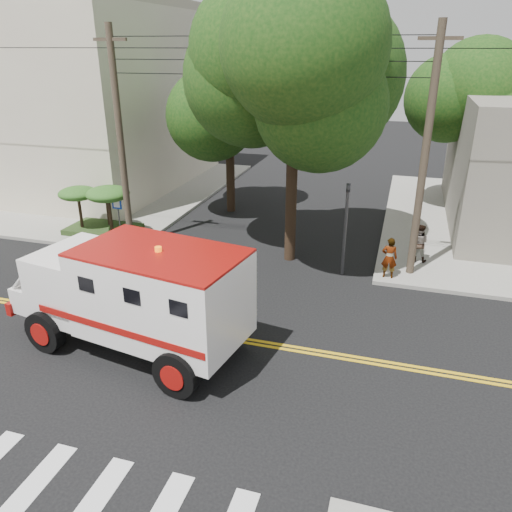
% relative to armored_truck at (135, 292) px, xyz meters
% --- Properties ---
extents(ground, '(100.00, 100.00, 0.00)m').
position_rel_armored_truck_xyz_m(ground, '(1.15, 1.25, -1.85)').
color(ground, black).
rests_on(ground, ground).
extents(sidewalk_nw, '(17.00, 17.00, 0.15)m').
position_rel_armored_truck_xyz_m(sidewalk_nw, '(-12.35, 14.75, -1.77)').
color(sidewalk_nw, gray).
rests_on(sidewalk_nw, ground).
extents(building_left, '(16.00, 14.00, 10.00)m').
position_rel_armored_truck_xyz_m(building_left, '(-14.35, 16.25, 3.30)').
color(building_left, beige).
rests_on(building_left, sidewalk_nw).
extents(utility_pole_left, '(0.28, 0.28, 9.00)m').
position_rel_armored_truck_xyz_m(utility_pole_left, '(-4.45, 7.25, 2.65)').
color(utility_pole_left, '#382D23').
rests_on(utility_pole_left, ground).
extents(utility_pole_right, '(0.28, 0.28, 9.00)m').
position_rel_armored_truck_xyz_m(utility_pole_right, '(7.45, 7.45, 2.65)').
color(utility_pole_right, '#382D23').
rests_on(utility_pole_right, ground).
extents(tree_main, '(6.08, 5.70, 9.85)m').
position_rel_armored_truck_xyz_m(tree_main, '(3.09, 7.45, 5.35)').
color(tree_main, black).
rests_on(tree_main, ground).
extents(tree_left, '(4.48, 4.20, 7.70)m').
position_rel_armored_truck_xyz_m(tree_left, '(-1.53, 13.03, 3.88)').
color(tree_left, black).
rests_on(tree_left, ground).
extents(tree_right, '(4.80, 4.50, 8.20)m').
position_rel_armored_truck_xyz_m(tree_right, '(10.00, 17.02, 4.25)').
color(tree_right, black).
rests_on(tree_right, ground).
extents(traffic_signal, '(0.15, 0.18, 3.60)m').
position_rel_armored_truck_xyz_m(traffic_signal, '(4.95, 6.85, 0.38)').
color(traffic_signal, '#3F3F42').
rests_on(traffic_signal, ground).
extents(accessibility_sign, '(0.45, 0.10, 2.02)m').
position_rel_armored_truck_xyz_m(accessibility_sign, '(-5.05, 7.42, -0.48)').
color(accessibility_sign, '#3F3F42').
rests_on(accessibility_sign, ground).
extents(palm_planter, '(3.52, 2.63, 2.36)m').
position_rel_armored_truck_xyz_m(palm_planter, '(-6.29, 7.87, -0.20)').
color(palm_planter, '#1E3314').
rests_on(palm_planter, sidewalk_nw).
extents(armored_truck, '(7.45, 3.83, 3.24)m').
position_rel_armored_truck_xyz_m(armored_truck, '(0.00, 0.00, 0.00)').
color(armored_truck, white).
rests_on(armored_truck, ground).
extents(pedestrian_a, '(0.58, 0.39, 1.58)m').
position_rel_armored_truck_xyz_m(pedestrian_a, '(6.65, 6.75, -0.91)').
color(pedestrian_a, gray).
rests_on(pedestrian_a, sidewalk_ne).
extents(pedestrian_b, '(0.79, 0.64, 1.53)m').
position_rel_armored_truck_xyz_m(pedestrian_b, '(7.71, 8.69, -0.93)').
color(pedestrian_b, gray).
rests_on(pedestrian_b, sidewalk_ne).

